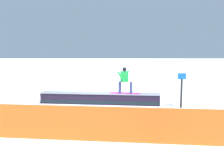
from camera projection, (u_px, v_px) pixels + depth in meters
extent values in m
plane|color=white|center=(99.00, 104.00, 12.04)|extent=(120.00, 120.00, 0.00)
cube|color=black|center=(99.00, 99.00, 12.01)|extent=(6.30, 1.03, 0.55)
cube|color=black|center=(99.00, 101.00, 12.03)|extent=(6.31, 1.04, 0.13)
cube|color=#90949F|center=(99.00, 93.00, 11.98)|extent=(6.31, 1.09, 0.04)
cube|color=#BB268D|center=(125.00, 93.00, 11.84)|extent=(1.60, 0.46, 0.01)
cylinder|color=#3B4789|center=(120.00, 87.00, 11.84)|extent=(0.15, 0.15, 0.60)
cylinder|color=#3B4789|center=(131.00, 88.00, 11.77)|extent=(0.15, 0.15, 0.60)
cube|color=green|center=(124.00, 77.00, 11.75)|extent=(0.42, 0.28, 0.54)
sphere|color=black|center=(124.00, 69.00, 11.71)|extent=(0.22, 0.22, 0.22)
cylinder|color=green|center=(121.00, 76.00, 11.61)|extent=(0.37, 0.13, 0.52)
cylinder|color=green|center=(127.00, 76.00, 11.90)|extent=(0.26, 0.12, 0.55)
cube|color=orange|center=(88.00, 124.00, 7.12)|extent=(8.57, 0.75, 1.11)
cylinder|color=#262628|center=(181.00, 94.00, 11.16)|extent=(0.10, 0.10, 1.42)
cube|color=blue|center=(182.00, 76.00, 11.07)|extent=(0.40, 0.04, 0.30)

